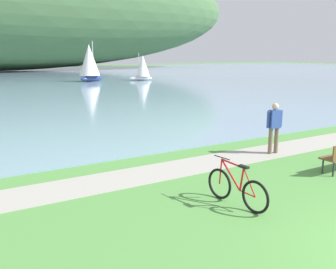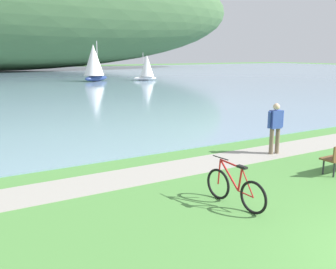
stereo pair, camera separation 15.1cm
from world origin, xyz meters
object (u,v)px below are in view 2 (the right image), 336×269
(bicycle_leaning_near_bench, at_px, (235,189))
(sailboat_nearest_to_shore, at_px, (147,67))
(person_at_shoreline, at_px, (275,125))
(sailboat_mid_bay, at_px, (94,62))

(bicycle_leaning_near_bench, bearing_deg, sailboat_nearest_to_shore, 65.41)
(bicycle_leaning_near_bench, height_order, sailboat_nearest_to_shore, sailboat_nearest_to_shore)
(person_at_shoreline, bearing_deg, sailboat_mid_bay, 79.92)
(person_at_shoreline, relative_size, sailboat_mid_bay, 0.37)
(bicycle_leaning_near_bench, distance_m, sailboat_nearest_to_shore, 38.78)
(sailboat_nearest_to_shore, distance_m, sailboat_mid_bay, 6.28)
(person_at_shoreline, distance_m, sailboat_nearest_to_shore, 34.69)
(bicycle_leaning_near_bench, relative_size, person_at_shoreline, 1.03)
(sailboat_nearest_to_shore, height_order, sailboat_mid_bay, sailboat_mid_bay)
(sailboat_mid_bay, bearing_deg, person_at_shoreline, -100.08)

